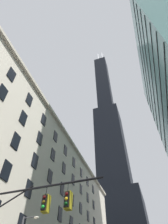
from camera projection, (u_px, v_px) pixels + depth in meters
station_building at (24, 210)px, 36.62m from camera, size 18.34×62.64×29.55m
dark_skyscraper at (114, 165)px, 112.59m from camera, size 25.04×25.04×202.48m
traffic_signal_mast at (26, 218)px, 11.41m from camera, size 8.35×0.63×7.11m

